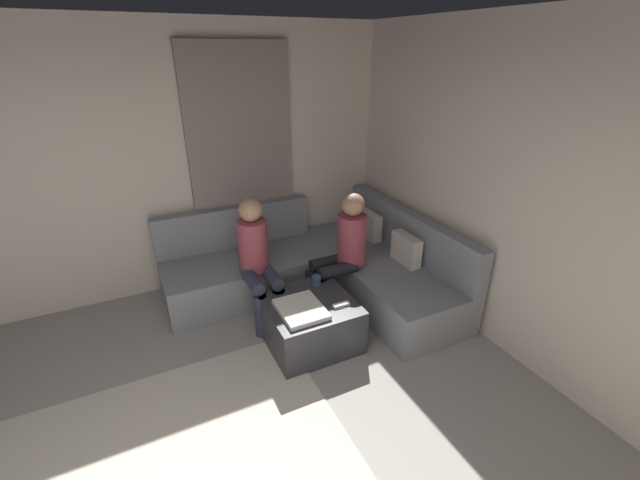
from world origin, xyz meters
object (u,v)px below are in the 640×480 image
at_px(coffee_mug, 317,281).
at_px(person_on_couch_side, 257,256).
at_px(person_on_couch_back, 343,248).
at_px(ottoman, 309,321).
at_px(game_remote, 341,305).
at_px(sectional_couch, 322,267).

relative_size(coffee_mug, person_on_couch_side, 0.08).
xyz_separation_m(coffee_mug, person_on_couch_back, (-0.16, 0.36, 0.19)).
relative_size(ottoman, game_remote, 5.07).
xyz_separation_m(sectional_couch, ottoman, (0.72, -0.49, -0.07)).
bearing_deg(coffee_mug, person_on_couch_side, -128.50).
distance_m(ottoman, coffee_mug, 0.38).
bearing_deg(game_remote, ottoman, -129.29).
distance_m(coffee_mug, person_on_couch_back, 0.44).
height_order(sectional_couch, person_on_couch_back, person_on_couch_back).
relative_size(ottoman, coffee_mug, 8.00).
bearing_deg(ottoman, sectional_couch, 145.97).
relative_size(game_remote, person_on_couch_side, 0.12).
distance_m(ottoman, person_on_couch_back, 0.80).
distance_m(sectional_couch, coffee_mug, 0.62).
height_order(coffee_mug, person_on_couch_side, person_on_couch_side).
relative_size(sectional_couch, game_remote, 17.00).
distance_m(person_on_couch_back, person_on_couch_side, 0.83).
bearing_deg(person_on_couch_side, person_on_couch_back, 166.74).
xyz_separation_m(ottoman, person_on_couch_back, (-0.38, 0.54, 0.45)).
distance_m(game_remote, person_on_couch_side, 0.93).
xyz_separation_m(coffee_mug, game_remote, (0.40, 0.04, -0.04)).
bearing_deg(ottoman, coffee_mug, 140.71).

